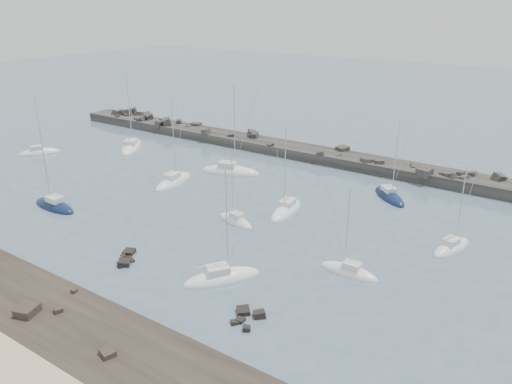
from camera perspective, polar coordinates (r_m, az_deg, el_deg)
ground at (r=63.28m, az=-6.19°, el=-5.37°), size 400.00×400.00×0.00m
rock_shelf at (r=51.05m, az=-22.71°, el=-14.21°), size 140.00×12.06×1.67m
rock_cluster_near at (r=59.88m, az=-14.60°, el=-7.60°), size 3.38×4.01×1.50m
rock_cluster_far at (r=48.77m, az=-0.80°, el=-13.97°), size 3.37×3.67×1.23m
breakwater at (r=96.54m, az=4.79°, el=4.37°), size 115.00×7.62×5.10m
sailboat_0 at (r=106.06m, az=-23.51°, el=4.12°), size 6.22×7.76×12.33m
sailboat_1 at (r=103.82m, az=-14.03°, el=4.93°), size 8.59×10.65×16.67m
sailboat_2 at (r=77.71m, az=-22.04°, el=-1.55°), size 8.61×2.99×13.62m
sailboat_3 at (r=82.75m, az=-9.40°, el=1.13°), size 4.20×9.58×14.69m
sailboat_4 at (r=86.55m, az=-2.95°, el=2.31°), size 10.96×6.50×16.53m
sailboat_5 at (r=67.47m, az=-2.37°, el=-3.36°), size 6.62×3.39×10.27m
sailboat_6 at (r=70.79m, az=3.47°, el=-2.16°), size 3.55×8.78×13.56m
sailboat_7 at (r=54.50m, az=-3.95°, el=-9.82°), size 7.07×8.53×13.58m
sailboat_8 at (r=78.17m, az=14.99°, el=-0.55°), size 7.67×7.42×12.98m
sailboat_9 at (r=56.47m, az=10.57°, el=-8.99°), size 6.76×2.11×10.79m
sailboat_10 at (r=64.93m, az=21.45°, el=-5.97°), size 4.12×7.36×11.28m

